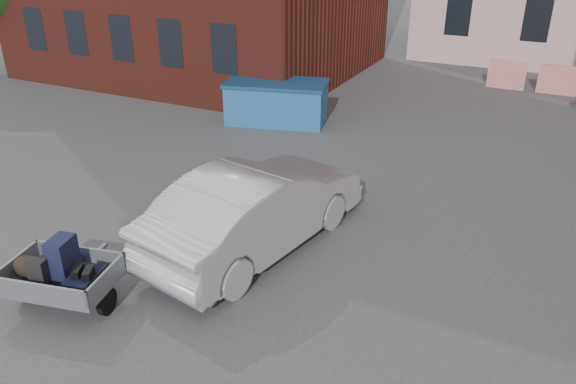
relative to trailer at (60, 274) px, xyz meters
The scene contains 5 objects.
ground 2.61m from the trailer, 38.38° to the left, with size 120.00×120.00×0.00m, color #38383A.
barriers 17.70m from the trailer, 69.52° to the left, with size 4.70×0.18×1.00m.
trailer is the anchor object (origin of this frame).
dumpster 9.57m from the trailer, 97.14° to the left, with size 3.26×2.24×1.24m.
silver_car 3.46m from the trailer, 58.39° to the left, with size 1.68×4.82×1.59m, color #9D9EA4.
Camera 1 is at (4.34, -6.47, 5.47)m, focal length 35.00 mm.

